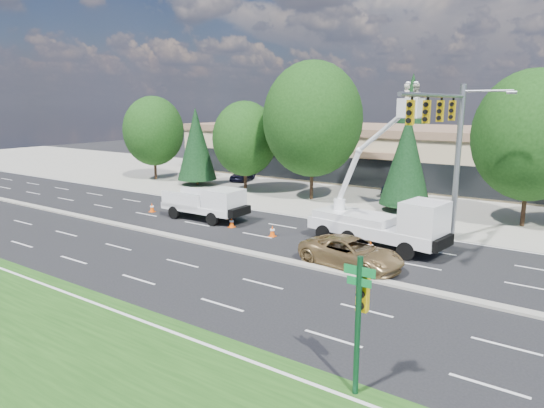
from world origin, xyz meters
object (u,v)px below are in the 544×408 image
Objects in this scene: street_sign_pole at (360,310)px; signal_mast at (450,139)px; utility_pickup at (208,207)px; bucket_truck at (385,215)px; minivan at (351,253)px.

signal_mast is at bearing 97.27° from street_sign_pole.
signal_mast is 2.54× the size of street_sign_pole.
utility_pickup is at bearing -170.41° from signal_mast.
street_sign_pole is at bearing -37.78° from utility_pickup.
minivan is at bearing -84.10° from bucket_truck.
street_sign_pole is 0.76× the size of minivan.
minivan is (-2.78, -5.89, -5.32)m from signal_mast.
bucket_truck is at bearing 5.91° from minivan.
street_sign_pole is (1.97, -15.45, -3.61)m from signal_mast.
minivan is (-4.75, 9.56, -1.71)m from street_sign_pole.
bucket_truck reaches higher than utility_pickup.
street_sign_pole is at bearing -63.13° from bucket_truck.
signal_mast reaches higher than street_sign_pole.
street_sign_pole is at bearing -145.53° from minivan.
bucket_truck reaches higher than street_sign_pole.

